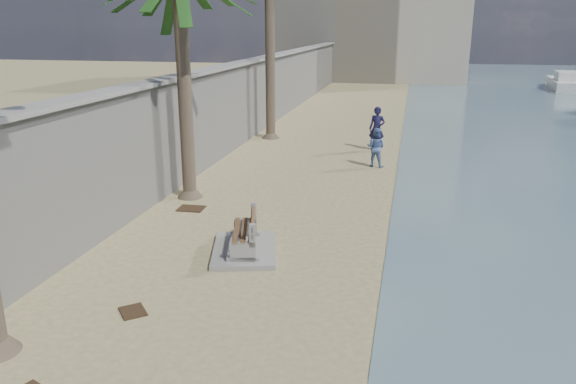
{
  "coord_description": "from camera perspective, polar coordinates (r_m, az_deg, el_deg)",
  "views": [
    {
      "loc": [
        2.39,
        -6.09,
        5.23
      ],
      "look_at": [
        -0.5,
        7.0,
        1.2
      ],
      "focal_mm": 35.0,
      "sensor_mm": 36.0,
      "label": 1
    }
  ],
  "objects": [
    {
      "name": "wall_cap",
      "position": [
        27.23,
        -3.86,
        13.15
      ],
      "size": [
        0.8,
        70.0,
        0.12
      ],
      "primitive_type": "cube",
      "color": "gray",
      "rests_on": "seawall"
    },
    {
      "name": "bench_far",
      "position": [
        13.36,
        -4.48,
        -4.55
      ],
      "size": [
        1.97,
        2.46,
        0.9
      ],
      "color": "gray",
      "rests_on": "ground_plane"
    },
    {
      "name": "debris_c",
      "position": [
        16.76,
        -9.81,
        -1.66
      ],
      "size": [
        0.78,
        0.63,
        0.03
      ],
      "primitive_type": "cube",
      "rotation": [
        0.0,
        0.0,
        0.04
      ],
      "color": "#382616",
      "rests_on": "ground_plane"
    },
    {
      "name": "seawall",
      "position": [
        27.4,
        -3.78,
        9.4
      ],
      "size": [
        0.45,
        70.0,
        3.5
      ],
      "primitive_type": "cube",
      "color": "gray",
      "rests_on": "ground_plane"
    },
    {
      "name": "debris_d",
      "position": [
        11.23,
        -15.48,
        -11.61
      ],
      "size": [
        0.69,
        0.7,
        0.03
      ],
      "primitive_type": "cube",
      "rotation": [
        0.0,
        0.0,
        5.42
      ],
      "color": "#382616",
      "rests_on": "ground_plane"
    },
    {
      "name": "yacht_far",
      "position": [
        52.84,
        26.24,
        9.74
      ],
      "size": [
        2.68,
        7.4,
        1.5
      ],
      "primitive_type": null,
      "rotation": [
        0.0,
        0.0,
        1.48
      ],
      "color": "silver",
      "rests_on": "bay_water"
    },
    {
      "name": "person_a",
      "position": [
        24.32,
        9.04,
        6.68
      ],
      "size": [
        0.87,
        0.69,
        2.15
      ],
      "primitive_type": "imported",
      "rotation": [
        0.0,
        0.0,
        -0.23
      ],
      "color": "#161336",
      "rests_on": "ground_plane"
    },
    {
      "name": "person_b",
      "position": [
        21.51,
        8.92,
        4.71
      ],
      "size": [
        0.93,
        0.81,
        1.65
      ],
      "primitive_type": "imported",
      "rotation": [
        0.0,
        0.0,
        2.87
      ],
      "color": "#4E67A2",
      "rests_on": "ground_plane"
    },
    {
      "name": "end_building",
      "position": [
        58.28,
        8.57,
        18.29
      ],
      "size": [
        18.0,
        12.0,
        14.0
      ],
      "primitive_type": "cube",
      "color": "#B7AA93",
      "rests_on": "ground_plane"
    }
  ]
}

